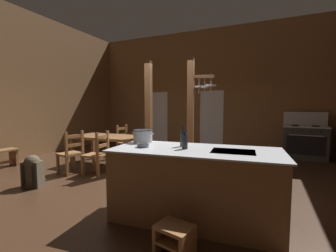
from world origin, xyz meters
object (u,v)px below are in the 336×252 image
at_px(kitchen_island, 195,184).
at_px(ladderback_chair_near_window, 72,153).
at_px(ladderback_chair_at_table_end, 97,154).
at_px(backpack, 33,170).
at_px(ladderback_chair_by_post, 126,142).
at_px(stockpot_on_counter, 143,136).
at_px(bottle_tall_on_counter, 183,138).
at_px(bottle_short_on_counter, 185,141).
at_px(mixing_bowl_on_counter, 143,145).
at_px(dining_table, 107,139).
at_px(stove_range, 305,141).
at_px(step_stool, 175,237).

xyz_separation_m(kitchen_island, ladderback_chair_near_window, (-3.12, 0.88, -0.01)).
xyz_separation_m(ladderback_chair_at_table_end, backpack, (-0.58, -1.08, -0.14)).
xyz_separation_m(ladderback_chair_near_window, ladderback_chair_by_post, (0.18, 1.83, 0.00)).
height_order(backpack, stockpot_on_counter, stockpot_on_counter).
distance_m(ladderback_chair_at_table_end, bottle_tall_on_counter, 2.54).
xyz_separation_m(ladderback_chair_near_window, bottle_short_on_counter, (2.99, -0.93, 0.58)).
relative_size(backpack, bottle_tall_on_counter, 2.04).
bearing_deg(bottle_tall_on_counter, ladderback_chair_at_table_end, 158.42).
distance_m(mixing_bowl_on_counter, bottle_tall_on_counter, 0.55).
bearing_deg(stockpot_on_counter, bottle_short_on_counter, -18.19).
xyz_separation_m(ladderback_chair_at_table_end, stockpot_on_counter, (1.62, -0.82, 0.58)).
height_order(kitchen_island, bottle_tall_on_counter, bottle_tall_on_counter).
relative_size(ladderback_chair_at_table_end, mixing_bowl_on_counter, 5.86).
height_order(ladderback_chair_near_window, ladderback_chair_by_post, same).
relative_size(ladderback_chair_at_table_end, stockpot_on_counter, 2.59).
bearing_deg(backpack, mixing_bowl_on_counter, -2.33).
relative_size(kitchen_island, dining_table, 1.29).
xyz_separation_m(kitchen_island, bottle_short_on_counter, (-0.13, -0.05, 0.57)).
xyz_separation_m(stove_range, ladderback_chair_by_post, (-4.77, -2.00, -0.03)).
distance_m(ladderback_chair_near_window, bottle_short_on_counter, 3.18).
xyz_separation_m(ladderback_chair_by_post, bottle_tall_on_counter, (2.72, -2.59, 0.60)).
bearing_deg(ladderback_chair_at_table_end, bottle_short_on_counter, -24.21).
bearing_deg(dining_table, step_stool, -41.85).
relative_size(step_stool, ladderback_chair_by_post, 0.43).
height_order(stove_range, dining_table, stove_range).
distance_m(stove_range, ladderback_chair_near_window, 6.26).
distance_m(dining_table, backpack, 1.92).
relative_size(step_stool, dining_table, 0.24).
relative_size(ladderback_chair_by_post, ladderback_chair_at_table_end, 1.00).
height_order(ladderback_chair_by_post, stockpot_on_counter, stockpot_on_counter).
height_order(dining_table, ladderback_chair_at_table_end, ladderback_chair_at_table_end).
height_order(ladderback_chair_near_window, ladderback_chair_at_table_end, same).
xyz_separation_m(dining_table, ladderback_chair_at_table_end, (0.37, -0.80, -0.20)).
xyz_separation_m(backpack, stockpot_on_counter, (2.19, 0.26, 0.72)).
xyz_separation_m(step_stool, mixing_bowl_on_counter, (-0.72, 0.63, 0.79)).
distance_m(dining_table, mixing_bowl_on_counter, 2.97).
relative_size(ladderback_chair_by_post, backpack, 1.59).
bearing_deg(dining_table, bottle_short_on_counter, -34.21).
bearing_deg(stockpot_on_counter, bottle_tall_on_counter, -7.44).
height_order(stove_range, backpack, stove_range).
relative_size(backpack, stockpot_on_counter, 1.63).
bearing_deg(ladderback_chair_by_post, ladderback_chair_at_table_end, -75.92).
bearing_deg(backpack, ladderback_chair_at_table_end, 61.97).
height_order(ladderback_chair_by_post, backpack, ladderback_chair_by_post).
height_order(ladderback_chair_by_post, mixing_bowl_on_counter, mixing_bowl_on_counter).
xyz_separation_m(ladderback_chair_by_post, ladderback_chair_at_table_end, (0.42, -1.68, 0.00)).
height_order(kitchen_island, stove_range, stove_range).
relative_size(ladderback_chair_near_window, bottle_tall_on_counter, 3.25).
relative_size(stockpot_on_counter, bottle_short_on_counter, 1.44).
height_order(stove_range, ladderback_chair_at_table_end, stove_range).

